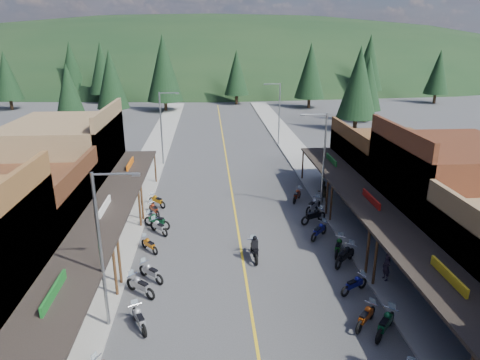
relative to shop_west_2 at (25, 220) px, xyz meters
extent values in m
plane|color=#38383A|center=(13.75, -1.70, -2.53)|extent=(220.00, 220.00, 0.00)
cube|color=gold|center=(13.75, 18.30, -2.53)|extent=(0.15, 90.00, 0.01)
cube|color=gray|center=(5.05, 18.30, -2.46)|extent=(3.40, 94.00, 0.15)
cube|color=gray|center=(22.45, 18.30, -2.46)|extent=(3.40, 94.00, 0.15)
cube|color=brown|center=(3.60, -9.60, 1.57)|extent=(0.30, 10.20, 8.20)
cube|color=black|center=(5.05, -9.60, 0.47)|extent=(3.20, 10.20, 0.18)
cylinder|color=#472D19|center=(6.55, -5.10, -1.03)|extent=(0.16, 0.16, 3.00)
cube|color=#14591E|center=(5.05, -9.60, 0.67)|extent=(0.12, 3.00, 0.70)
cube|color=#3F2111|center=(-0.25, 0.00, -0.03)|extent=(8.00, 9.00, 5.00)
cube|color=#3F2111|center=(3.60, 0.00, 0.57)|extent=(0.30, 9.00, 6.20)
cube|color=black|center=(5.05, 0.00, 0.47)|extent=(3.20, 9.00, 0.18)
cylinder|color=#472D19|center=(6.55, -3.90, -1.03)|extent=(0.16, 0.16, 3.00)
cylinder|color=#472D19|center=(6.55, 3.90, -1.03)|extent=(0.16, 0.16, 3.00)
cube|color=silver|center=(5.05, 0.00, 0.67)|extent=(0.12, 3.00, 0.70)
cube|color=brown|center=(-0.25, 9.60, 0.97)|extent=(8.00, 10.20, 7.00)
cube|color=brown|center=(3.60, 9.60, 1.57)|extent=(0.30, 10.20, 8.20)
cube|color=black|center=(5.05, 9.60, 0.47)|extent=(3.20, 10.20, 0.18)
cylinder|color=#472D19|center=(6.55, 5.10, -1.03)|extent=(0.16, 0.16, 3.00)
cylinder|color=#472D19|center=(6.55, 14.10, -1.03)|extent=(0.16, 0.16, 3.00)
cube|color=#CC590C|center=(5.05, 9.60, 0.67)|extent=(0.12, 3.00, 0.70)
cube|color=brown|center=(23.90, -9.60, 0.57)|extent=(0.30, 10.20, 6.20)
cube|color=black|center=(22.45, -9.60, 0.47)|extent=(3.20, 10.20, 0.18)
cylinder|color=#472D19|center=(20.95, -5.10, -1.03)|extent=(0.16, 0.16, 3.00)
cube|color=gold|center=(22.45, -9.60, 0.67)|extent=(0.12, 3.00, 0.70)
cube|color=#562B19|center=(27.75, 0.00, 0.97)|extent=(8.00, 9.00, 7.00)
cube|color=#562B19|center=(23.90, 0.00, 1.57)|extent=(0.30, 9.00, 8.20)
cube|color=black|center=(22.45, 0.00, 0.47)|extent=(3.20, 9.00, 0.18)
cylinder|color=#472D19|center=(20.95, -3.90, -1.03)|extent=(0.16, 0.16, 3.00)
cylinder|color=#472D19|center=(20.95, 3.90, -1.03)|extent=(0.16, 0.16, 3.00)
cube|color=#B2140F|center=(22.45, 0.00, 0.67)|extent=(0.12, 3.00, 0.70)
cube|color=#4C2D16|center=(27.75, 9.60, -0.03)|extent=(8.00, 10.20, 5.00)
cube|color=#4C2D16|center=(23.90, 9.60, 0.57)|extent=(0.30, 10.20, 6.20)
cube|color=black|center=(22.45, 9.60, 0.47)|extent=(3.20, 10.20, 0.18)
cylinder|color=#472D19|center=(20.95, 5.10, -1.03)|extent=(0.16, 0.16, 3.00)
cylinder|color=#472D19|center=(20.95, 14.10, -1.03)|extent=(0.16, 0.16, 3.00)
cube|color=#14591E|center=(22.45, 9.60, 0.67)|extent=(0.12, 3.00, 0.70)
cylinder|color=gray|center=(6.65, -7.70, 1.47)|extent=(0.16, 0.16, 8.00)
cylinder|color=gray|center=(7.65, -7.70, 5.37)|extent=(2.00, 0.10, 0.10)
cube|color=gray|center=(8.55, -7.70, 5.32)|extent=(0.35, 0.18, 0.12)
cylinder|color=gray|center=(6.65, 20.30, 1.47)|extent=(0.16, 0.16, 8.00)
cylinder|color=gray|center=(7.65, 20.30, 5.37)|extent=(2.00, 0.10, 0.10)
cube|color=gray|center=(8.55, 20.30, 5.32)|extent=(0.35, 0.18, 0.12)
cylinder|color=gray|center=(20.85, 6.30, 1.47)|extent=(0.16, 0.16, 8.00)
cylinder|color=gray|center=(19.85, 6.30, 5.37)|extent=(2.00, 0.10, 0.10)
cube|color=gray|center=(18.95, 6.30, 5.32)|extent=(0.35, 0.18, 0.12)
cylinder|color=gray|center=(20.85, 28.30, 1.47)|extent=(0.16, 0.16, 8.00)
cylinder|color=gray|center=(19.85, 28.30, 5.37)|extent=(2.00, 0.10, 0.10)
cube|color=gray|center=(18.95, 28.30, 5.32)|extent=(0.35, 0.18, 0.12)
ellipsoid|color=black|center=(13.75, 133.30, -2.53)|extent=(310.00, 140.00, 60.00)
cylinder|color=black|center=(-26.25, 60.30, -1.53)|extent=(0.60, 0.60, 2.00)
cone|color=black|center=(-26.25, 60.30, 3.97)|extent=(5.04, 5.04, 9.00)
cylinder|color=black|center=(-10.25, 68.30, -1.53)|extent=(0.60, 0.60, 2.00)
cone|color=black|center=(-10.25, 68.30, 4.72)|extent=(5.88, 5.88, 10.50)
cylinder|color=black|center=(3.75, 56.30, -1.53)|extent=(0.60, 0.60, 2.00)
cone|color=black|center=(3.75, 56.30, 5.47)|extent=(6.72, 6.72, 12.00)
cylinder|color=black|center=(17.75, 64.30, -1.53)|extent=(0.60, 0.60, 2.00)
cone|color=black|center=(17.75, 64.30, 3.97)|extent=(5.04, 5.04, 9.00)
cylinder|color=black|center=(31.75, 58.30, -1.53)|extent=(0.60, 0.60, 2.00)
cone|color=black|center=(31.75, 58.30, 4.72)|extent=(5.88, 5.88, 10.50)
cylinder|color=black|center=(47.75, 70.30, -1.53)|extent=(0.60, 0.60, 2.00)
cone|color=black|center=(47.75, 70.30, 5.47)|extent=(6.72, 6.72, 12.00)
cylinder|color=black|center=(59.75, 62.30, -1.53)|extent=(0.60, 0.60, 2.00)
cone|color=black|center=(59.75, 62.30, 3.97)|extent=(5.04, 5.04, 9.00)
cylinder|color=black|center=(-18.25, 74.30, -1.53)|extent=(0.60, 0.60, 2.00)
cone|color=black|center=(-18.25, 74.30, 4.72)|extent=(5.88, 5.88, 10.50)
cylinder|color=black|center=(-8.25, 38.30, -1.53)|extent=(0.60, 0.60, 2.00)
cone|color=black|center=(-8.25, 38.30, 3.47)|extent=(4.48, 4.48, 8.00)
cylinder|color=black|center=(37.75, 43.30, -1.53)|extent=(0.60, 0.60, 2.00)
cone|color=black|center=(37.75, 43.30, 3.87)|extent=(4.93, 4.93, 8.80)
cylinder|color=black|center=(-4.25, 48.30, -1.53)|extent=(0.60, 0.60, 2.00)
cone|color=black|center=(-4.25, 48.30, 4.27)|extent=(5.38, 5.38, 9.60)
cylinder|color=black|center=(33.75, 36.30, -1.53)|extent=(0.60, 0.60, 2.00)
cone|color=black|center=(33.75, 36.30, 4.67)|extent=(5.82, 5.82, 10.40)
imported|color=black|center=(21.82, -4.74, -1.56)|extent=(0.51, 0.67, 1.65)
imported|color=#4C4430|center=(21.28, 7.65, -1.44)|extent=(1.05, 0.83, 1.88)
camera|label=1|loc=(11.77, -25.77, 11.07)|focal=32.00mm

